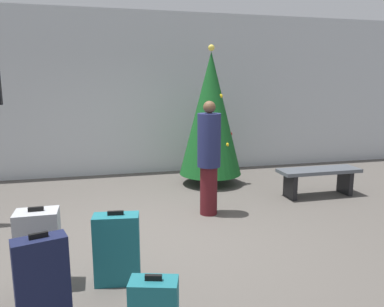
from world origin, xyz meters
name	(u,v)px	position (x,y,z in m)	size (l,w,h in m)	color
ground_plane	(158,236)	(0.00, 0.00, 0.00)	(16.00, 16.00, 0.00)	#514C47
back_wall	(131,94)	(0.00, 3.58, 1.70)	(16.00, 0.20, 3.40)	#B7BCC1
holiday_tree	(211,114)	(1.38, 2.27, 1.36)	(1.19, 1.19, 2.63)	#4C3319
waiting_bench	(319,176)	(2.97, 1.05, 0.36)	(1.43, 0.44, 0.48)	#4C5159
traveller_0	(209,156)	(0.86, 0.64, 0.89)	(0.35, 0.35, 1.69)	#4C1419
suitcase_0	(39,249)	(-1.28, -0.91, 0.38)	(0.39, 0.27, 0.80)	#9EA0A5
suitcase_1	(117,249)	(-0.56, -1.02, 0.35)	(0.46, 0.27, 0.74)	#19606B
suitcase_3	(42,285)	(-1.16, -1.62, 0.39)	(0.43, 0.28, 0.82)	#141938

